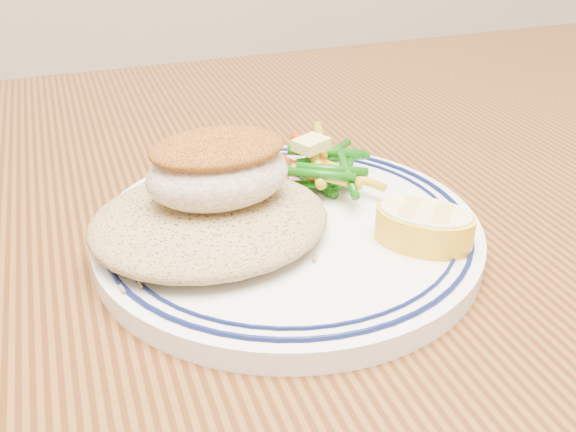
# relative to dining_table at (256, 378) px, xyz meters

# --- Properties ---
(dining_table) EXTENTS (1.50, 0.90, 0.75)m
(dining_table) POSITION_rel_dining_table_xyz_m (0.00, 0.00, 0.00)
(dining_table) COLOR #47240E
(dining_table) RESTS_ON ground
(plate) EXTENTS (0.25, 0.25, 0.02)m
(plate) POSITION_rel_dining_table_xyz_m (0.03, 0.02, 0.11)
(plate) COLOR white
(plate) RESTS_ON dining_table
(rice_pilaf) EXTENTS (0.15, 0.13, 0.03)m
(rice_pilaf) POSITION_rel_dining_table_xyz_m (-0.02, 0.02, 0.13)
(rice_pilaf) COLOR #95794A
(rice_pilaf) RESTS_ON plate
(fish_fillet) EXTENTS (0.09, 0.06, 0.04)m
(fish_fillet) POSITION_rel_dining_table_xyz_m (-0.01, 0.02, 0.16)
(fish_fillet) COLOR beige
(fish_fillet) RESTS_ON rice_pilaf
(vegetable_pile) EXTENTS (0.10, 0.11, 0.03)m
(vegetable_pile) POSITION_rel_dining_table_xyz_m (0.07, 0.06, 0.13)
(vegetable_pile) COLOR #10540A
(vegetable_pile) RESTS_ON plate
(butter_pat) EXTENTS (0.03, 0.03, 0.01)m
(butter_pat) POSITION_rel_dining_table_xyz_m (0.06, 0.06, 0.14)
(butter_pat) COLOR #F3E276
(butter_pat) RESTS_ON vegetable_pile
(lemon_wedge) EXTENTS (0.08, 0.08, 0.02)m
(lemon_wedge) POSITION_rel_dining_table_xyz_m (0.10, -0.04, 0.12)
(lemon_wedge) COLOR yellow
(lemon_wedge) RESTS_ON plate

